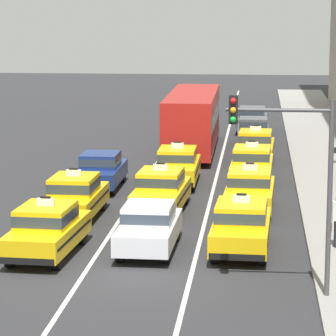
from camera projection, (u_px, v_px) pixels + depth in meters
name	position (u px, v px, depth m)	size (l,w,h in m)	color
ground_plane	(137.00, 276.00, 27.43)	(160.00, 160.00, 0.00)	#2B2B2D
lane_stripe_left_center	(157.00, 162.00, 47.18)	(0.14, 80.00, 0.01)	silver
lane_stripe_center_right	(220.00, 163.00, 46.87)	(0.14, 80.00, 0.01)	silver
taxi_left_nearest	(47.00, 229.00, 29.55)	(2.06, 4.65, 1.96)	black
taxi_left_second	(75.00, 196.00, 34.60)	(1.90, 4.59, 1.96)	black
sedan_left_third	(101.00, 169.00, 40.33)	(1.78, 4.31, 1.58)	black
sedan_center_nearest	(149.00, 226.00, 30.08)	(1.83, 4.33, 1.58)	black
taxi_center_second	(161.00, 190.00, 35.77)	(2.01, 4.64, 1.96)	black
taxi_center_third	(178.00, 165.00, 41.22)	(1.84, 4.57, 1.96)	black
bus_center_fourth	(193.00, 118.00, 50.33)	(2.60, 11.22, 3.22)	black
taxi_right_nearest	(241.00, 225.00, 30.00)	(1.97, 4.62, 1.96)	black
taxi_right_second	(250.00, 190.00, 35.79)	(1.97, 4.62, 1.96)	black
taxi_right_third	(252.00, 164.00, 41.50)	(1.95, 4.61, 1.96)	black
taxi_right_fourth	(255.00, 146.00, 46.83)	(1.97, 4.62, 1.96)	black
sedan_right_fifth	(253.00, 130.00, 52.77)	(1.81, 4.32, 1.58)	black
sedan_right_sixth	(252.00, 119.00, 58.23)	(1.97, 4.38, 1.58)	black
traffic_light_pole	(294.00, 162.00, 24.62)	(2.87, 0.33, 5.58)	#47474C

